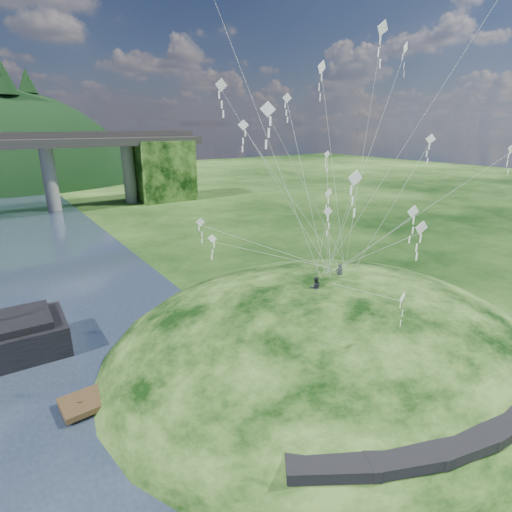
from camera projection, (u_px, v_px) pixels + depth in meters
ground at (257, 395)px, 25.54m from camera, size 320.00×320.00×0.00m
grass_hill at (325, 361)px, 31.86m from camera, size 36.00×32.00×13.00m
footpath at (476, 409)px, 21.25m from camera, size 22.29×5.84×0.83m
wooden_dock at (177, 367)px, 27.71m from camera, size 15.07×3.26×1.07m
kite_flyers at (325, 272)px, 30.24m from camera, size 4.45×1.86×1.82m
kite_swarm at (323, 132)px, 26.44m from camera, size 16.63×17.67×21.87m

